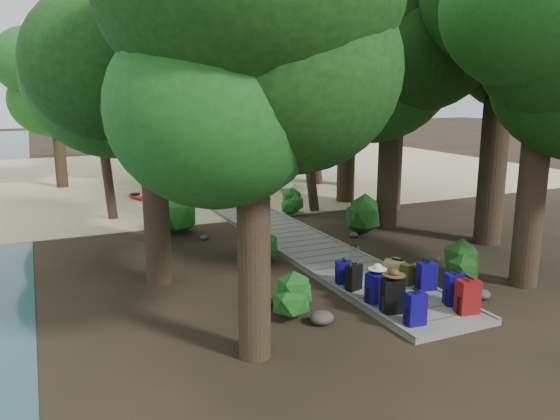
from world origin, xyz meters
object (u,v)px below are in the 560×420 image
backpack_left_a (415,307)px  backpack_right_d (409,273)px  backpack_right_c (427,275)px  duffel_right_khaki (397,268)px  backpack_left_d (344,271)px  backpack_left_c (375,286)px  backpack_left_b (392,294)px  suitcase_on_boardwalk (354,277)px  kayak (135,195)px  backpack_right_a (468,295)px  lone_suitcase_on_sand (236,195)px  sun_lounger (286,183)px  backpack_right_b (455,287)px

backpack_left_a → backpack_right_d: (1.24, 1.81, -0.08)m
backpack_right_c → duffel_right_khaki: bearing=105.0°
backpack_left_d → backpack_left_c: bearing=-76.9°
backpack_right_c → backpack_left_a: bearing=-123.8°
backpack_left_b → suitcase_on_boardwalk: (-0.02, 1.36, -0.10)m
backpack_left_a → backpack_right_c: bearing=50.1°
backpack_left_a → kayak: size_ratio=0.23×
backpack_right_a → lone_suitcase_on_sand: size_ratio=1.26×
backpack_right_c → sun_lounger: size_ratio=0.33×
backpack_left_b → duffel_right_khaki: size_ratio=1.31×
duffel_right_khaki → backpack_right_b: bearing=-117.4°
backpack_right_a → sun_lounger: backpack_right_a is taller
backpack_right_c → backpack_right_d: backpack_right_c is taller
backpack_left_d → duffel_right_khaki: backpack_left_d is taller
backpack_right_a → backpack_right_b: (0.08, 0.43, -0.01)m
backpack_left_c → sun_lounger: 13.54m
backpack_left_d → suitcase_on_boardwalk: 0.47m
backpack_left_b → sun_lounger: 14.09m
backpack_right_c → backpack_right_a: bearing=-83.8°
duffel_right_khaki → backpack_right_c: bearing=-114.3°
kayak → lone_suitcase_on_sand: bearing=-48.9°
lone_suitcase_on_sand → kayak: (-3.47, 2.45, -0.15)m
duffel_right_khaki → suitcase_on_boardwalk: bearing=165.6°
backpack_left_a → lone_suitcase_on_sand: (0.99, 12.37, -0.14)m
backpack_left_a → backpack_right_a: backpack_right_a is taller
lone_suitcase_on_sand → backpack_left_d: bearing=-105.5°
backpack_right_d → lone_suitcase_on_sand: (-0.25, 10.56, -0.07)m
backpack_left_b → lone_suitcase_on_sand: 11.77m
suitcase_on_boardwalk → lone_suitcase_on_sand: (1.05, 10.36, -0.09)m
backpack_left_b → backpack_left_d: (0.02, 1.83, -0.10)m
backpack_right_a → kayak: bearing=113.2°
backpack_right_c → duffel_right_khaki: backpack_right_c is taller
backpack_left_a → lone_suitcase_on_sand: backpack_left_a is taller
backpack_left_a → backpack_left_d: bearing=95.8°
backpack_left_d → backpack_right_d: backpack_left_d is taller
duffel_right_khaki → suitcase_on_boardwalk: (-1.38, -0.33, 0.09)m
lone_suitcase_on_sand → sun_lounger: (2.99, 1.78, 0.03)m
suitcase_on_boardwalk → lone_suitcase_on_sand: 10.42m
backpack_right_b → suitcase_on_boardwalk: backpack_right_b is taller
suitcase_on_boardwalk → kayak: (-2.41, 12.81, -0.23)m
suitcase_on_boardwalk → backpack_left_b: bearing=-106.6°
backpack_left_d → backpack_right_d: 1.43m
backpack_left_d → duffel_right_khaki: (1.34, -0.13, -0.08)m
backpack_right_a → backpack_left_c: bearing=146.3°
backpack_right_b → sun_lounger: backpack_right_b is taller
kayak → backpack_left_d: bearing=-92.5°
duffel_right_khaki → lone_suitcase_on_sand: bearing=63.9°
backpack_left_a → sun_lounger: backpack_left_a is taller
backpack_right_d → lone_suitcase_on_sand: 10.56m
duffel_right_khaki → backpack_left_c: bearing=-168.5°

